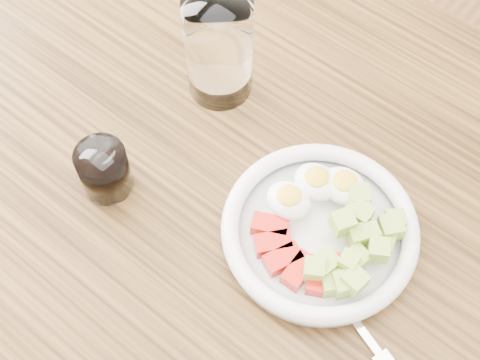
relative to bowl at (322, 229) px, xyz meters
name	(u,v)px	position (x,y,z in m)	size (l,w,h in m)	color
ground	(241,358)	(-0.11, -0.02, -0.79)	(4.00, 4.00, 0.00)	brown
dining_table	(241,234)	(-0.11, -0.02, -0.12)	(1.50, 0.90, 0.77)	brown
bowl	(322,229)	(0.00, 0.00, 0.00)	(0.24, 0.24, 0.06)	white
fork	(343,305)	(0.07, -0.06, -0.02)	(0.18, 0.07, 0.01)	black
water_glass	(219,48)	(-0.24, 0.10, 0.06)	(0.09, 0.09, 0.16)	white
coffee_glass	(104,170)	(-0.26, -0.11, 0.01)	(0.06, 0.06, 0.07)	white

